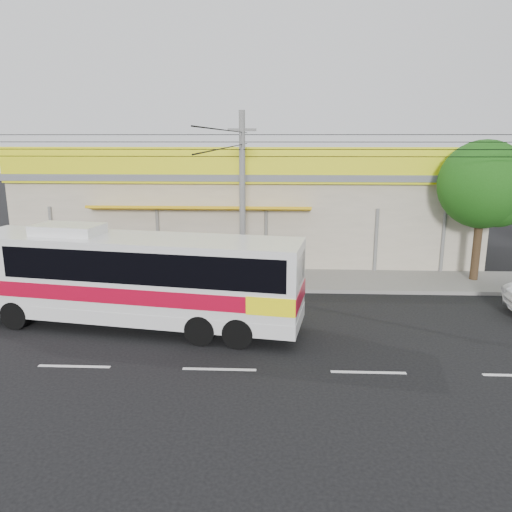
{
  "coord_description": "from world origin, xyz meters",
  "views": [
    {
      "loc": [
        1.55,
        -14.85,
        6.13
      ],
      "look_at": [
        0.79,
        2.0,
        2.09
      ],
      "focal_mm": 35.0,
      "sensor_mm": 36.0,
      "label": 1
    }
  ],
  "objects": [
    {
      "name": "utility_pole",
      "position": [
        0.17,
        4.2,
        5.85
      ],
      "size": [
        34.0,
        14.0,
        7.1
      ],
      "color": "slate",
      "rests_on": "ground"
    },
    {
      "name": "coach_bus",
      "position": [
        -2.92,
        0.51,
        1.79
      ],
      "size": [
        11.1,
        4.04,
        3.35
      ],
      "rotation": [
        0.0,
        0.0,
        -0.16
      ],
      "color": "silver",
      "rests_on": "ground"
    },
    {
      "name": "sidewalk",
      "position": [
        0.0,
        6.0,
        0.07
      ],
      "size": [
        30.0,
        3.2,
        0.15
      ],
      "primitive_type": "cube",
      "color": "slate",
      "rests_on": "ground"
    },
    {
      "name": "tree_near",
      "position": [
        10.12,
        6.19,
        4.09
      ],
      "size": [
        3.65,
        3.65,
        6.05
      ],
      "color": "#2E2112",
      "rests_on": "ground"
    },
    {
      "name": "ground",
      "position": [
        0.0,
        0.0,
        0.0
      ],
      "size": [
        120.0,
        120.0,
        0.0
      ],
      "primitive_type": "plane",
      "color": "black",
      "rests_on": "ground"
    },
    {
      "name": "lane_markings",
      "position": [
        0.0,
        -2.5,
        0.0
      ],
      "size": [
        50.0,
        0.12,
        0.01
      ],
      "primitive_type": null,
      "color": "silver",
      "rests_on": "ground"
    },
    {
      "name": "storefront_building",
      "position": [
        -0.01,
        11.54,
        2.3
      ],
      "size": [
        22.6,
        9.2,
        5.7
      ],
      "color": "#A39983",
      "rests_on": "ground"
    }
  ]
}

